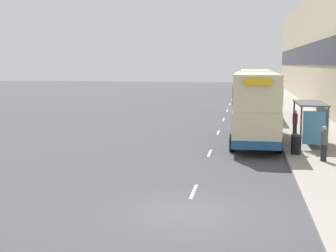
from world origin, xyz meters
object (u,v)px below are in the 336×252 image
car_0 (252,86)px  litter_bin (296,144)px  bus_shelter (314,116)px  pedestrian_at_shelter (295,123)px  double_decker_bus_ahead (255,92)px  pedestrian_2 (324,143)px  double_decker_bus_near (255,106)px

car_0 → litter_bin: size_ratio=4.10×
bus_shelter → car_0: bus_shelter is taller
bus_shelter → pedestrian_at_shelter: bearing=100.7°
car_0 → pedestrian_at_shelter: size_ratio=2.52×
double_decker_bus_ahead → car_0: bearing=89.7°
pedestrian_at_shelter → bus_shelter: bearing=-79.3°
bus_shelter → pedestrian_2: (-0.08, -4.46, -0.85)m
bus_shelter → double_decker_bus_ahead: bearing=101.5°
bus_shelter → litter_bin: 3.32m
double_decker_bus_ahead → pedestrian_2: (3.03, -19.71, -1.26)m
litter_bin → car_0: bearing=91.6°
bus_shelter → double_decker_bus_ahead: double_decker_bus_ahead is taller
double_decker_bus_near → pedestrian_at_shelter: double_decker_bus_near is taller
double_decker_bus_ahead → litter_bin: double_decker_bus_ahead is taller
pedestrian_2 → litter_bin: size_ratio=1.65×
pedestrian_2 → litter_bin: 2.02m
bus_shelter → double_decker_bus_near: 3.61m
double_decker_bus_ahead → pedestrian_at_shelter: bearing=-78.2°
car_0 → pedestrian_2: size_ratio=2.49×
bus_shelter → double_decker_bus_near: size_ratio=0.39×
bus_shelter → pedestrian_2: 4.55m
bus_shelter → double_decker_bus_ahead: 15.57m
double_decker_bus_near → car_0: bearing=89.6°
pedestrian_at_shelter → litter_bin: bearing=-95.0°
bus_shelter → pedestrian_2: bus_shelter is taller
pedestrian_at_shelter → double_decker_bus_near: bearing=-141.0°
double_decker_bus_ahead → pedestrian_at_shelter: (2.45, -11.71, -1.27)m
double_decker_bus_near → car_0: (0.42, 55.24, -1.40)m
double_decker_bus_ahead → pedestrian_2: 19.98m
pedestrian_2 → double_decker_bus_ahead: bearing=98.7°
bus_shelter → pedestrian_at_shelter: (-0.67, 3.54, -0.86)m
bus_shelter → litter_bin: (-1.22, -2.84, -1.21)m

